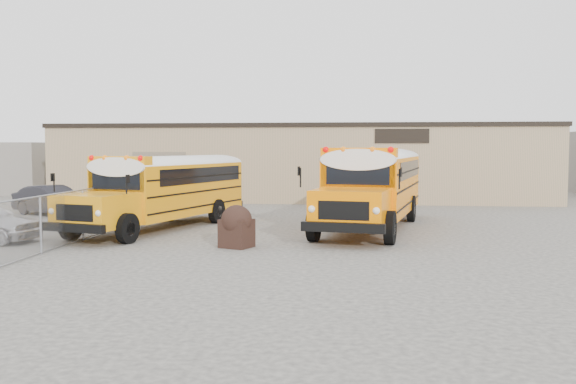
# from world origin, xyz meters

# --- Properties ---
(ground) EXTENTS (120.00, 120.00, 0.00)m
(ground) POSITION_xyz_m (0.00, 0.00, 0.00)
(ground) COLOR #43403E
(ground) RESTS_ON ground
(warehouse) EXTENTS (30.20, 10.20, 4.67)m
(warehouse) POSITION_xyz_m (-0.00, 19.99, 2.37)
(warehouse) COLOR #877953
(warehouse) RESTS_ON ground
(chainlink_fence) EXTENTS (0.07, 18.07, 1.81)m
(chainlink_fence) POSITION_xyz_m (-6.00, 3.00, 0.90)
(chainlink_fence) COLOR gray
(chainlink_fence) RESTS_ON ground
(distant_building_left) EXTENTS (8.00, 6.00, 3.60)m
(distant_building_left) POSITION_xyz_m (-22.00, 22.00, 1.80)
(distant_building_left) COLOR slate
(distant_building_left) RESTS_ON ground
(school_bus_left) EXTENTS (5.12, 10.49, 2.99)m
(school_bus_left) POSITION_xyz_m (-2.50, 9.72, 1.73)
(school_bus_left) COLOR orange
(school_bus_left) RESTS_ON ground
(school_bus_right) EXTENTS (4.68, 11.57, 3.30)m
(school_bus_right) POSITION_xyz_m (5.43, 11.68, 1.91)
(school_bus_right) COLOR #FF7D00
(school_bus_right) RESTS_ON ground
(tarp_bundle) EXTENTS (1.18, 1.13, 1.40)m
(tarp_bundle) POSITION_xyz_m (-0.32, -1.01, 0.72)
(tarp_bundle) COLOR black
(tarp_bundle) RESTS_ON ground
(car_dark) EXTENTS (4.57, 3.25, 1.43)m
(car_dark) POSITION_xyz_m (-11.06, 7.89, 0.72)
(car_dark) COLOR black
(car_dark) RESTS_ON ground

